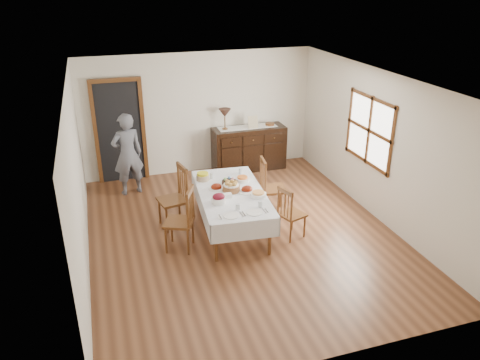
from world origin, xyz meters
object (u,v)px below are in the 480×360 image
object	(u,v)px
chair_right_far	(271,186)
sideboard	(249,148)
table_lamp	(225,114)
chair_left_far	(175,196)
chair_right_near	(290,212)
chair_left_near	(182,219)
dining_table	(231,197)
person	(127,152)

from	to	relation	value
chair_right_far	sideboard	xyz separation A→B (m)	(0.31, 2.15, -0.05)
chair_right_far	table_lamp	distance (m)	2.33
chair_left_far	chair_right_far	world-z (taller)	chair_left_far
chair_right_near	chair_right_far	size ratio (longest dim) A/B	0.86
chair_left_near	dining_table	bearing A→B (deg)	134.46
chair_right_near	person	size ratio (longest dim) A/B	0.52
chair_left_near	chair_right_far	distance (m)	1.91
sideboard	person	size ratio (longest dim) A/B	0.91
sideboard	table_lamp	xyz separation A→B (m)	(-0.54, 0.03, 0.84)
chair_left_near	chair_left_far	size ratio (longest dim) A/B	0.96
chair_right_far	table_lamp	xyz separation A→B (m)	(-0.23, 2.18, 0.79)
chair_left_far	sideboard	world-z (taller)	chair_left_far
chair_right_far	table_lamp	size ratio (longest dim) A/B	2.31
sideboard	chair_right_far	bearing A→B (deg)	-98.15
chair_right_far	table_lamp	bearing A→B (deg)	14.38
chair_left_far	chair_left_near	bearing A→B (deg)	-13.61
chair_left_far	table_lamp	bearing A→B (deg)	133.97
chair_right_far	chair_left_near	bearing A→B (deg)	120.74
chair_left_near	table_lamp	size ratio (longest dim) A/B	2.28
table_lamp	chair_right_far	bearing A→B (deg)	-83.94
chair_left_near	chair_left_far	bearing A→B (deg)	-158.43
chair_left_far	table_lamp	size ratio (longest dim) A/B	2.38
chair_left_near	chair_left_far	world-z (taller)	chair_left_far
dining_table	person	distance (m)	2.55
dining_table	chair_right_near	distance (m)	1.01
chair_left_near	chair_right_near	size ratio (longest dim) A/B	1.15
dining_table	chair_right_far	world-z (taller)	chair_right_far
dining_table	chair_left_near	size ratio (longest dim) A/B	2.08
dining_table	chair_right_near	bearing A→B (deg)	-26.28
chair_left_near	person	bearing A→B (deg)	-141.47
person	chair_left_near	bearing A→B (deg)	91.78
dining_table	chair_left_far	bearing A→B (deg)	156.55
chair_left_near	chair_left_far	distance (m)	0.80
sideboard	chair_left_near	bearing A→B (deg)	-125.74
dining_table	table_lamp	bearing A→B (deg)	81.21
dining_table	chair_left_far	world-z (taller)	chair_left_far
chair_right_near	sideboard	world-z (taller)	sideboard
chair_left_far	sideboard	bearing A→B (deg)	124.97
chair_right_far	chair_left_far	bearing A→B (deg)	96.03
person	table_lamp	bearing A→B (deg)	-178.37
dining_table	chair_left_far	distance (m)	0.99
dining_table	chair_right_far	bearing A→B (deg)	29.77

